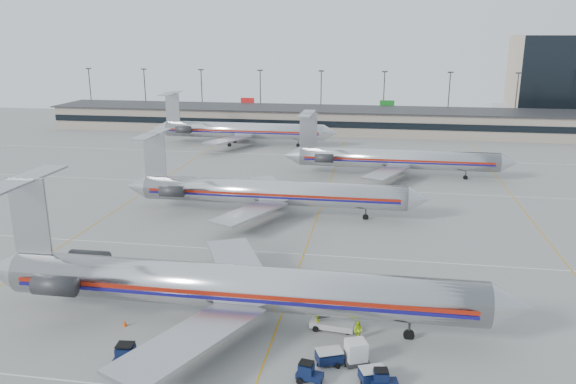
% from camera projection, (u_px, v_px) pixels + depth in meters
% --- Properties ---
extents(ground, '(260.00, 260.00, 0.00)m').
position_uv_depth(ground, '(290.00, 291.00, 57.31)').
color(ground, gray).
rests_on(ground, ground).
extents(apron_markings, '(160.00, 0.15, 0.02)m').
position_uv_depth(apron_markings, '(304.00, 254.00, 66.80)').
color(apron_markings, silver).
rests_on(apron_markings, ground).
extents(terminal, '(162.00, 17.00, 6.25)m').
position_uv_depth(terminal, '(349.00, 120.00, 149.49)').
color(terminal, gray).
rests_on(terminal, ground).
extents(light_mast_row, '(163.60, 0.40, 15.28)m').
position_uv_depth(light_mast_row, '(352.00, 94.00, 161.34)').
color(light_mast_row, '#38383D').
rests_on(light_mast_row, ground).
extents(distant_building, '(30.00, 20.00, 25.00)m').
position_uv_depth(distant_building, '(566.00, 79.00, 165.75)').
color(distant_building, tan).
rests_on(distant_building, ground).
extents(jet_foreground, '(49.64, 29.23, 12.99)m').
position_uv_depth(jet_foreground, '(229.00, 286.00, 49.76)').
color(jet_foreground, silver).
rests_on(jet_foreground, ground).
extents(jet_second_row, '(44.49, 26.20, 11.65)m').
position_uv_depth(jet_second_row, '(267.00, 192.00, 80.73)').
color(jet_second_row, silver).
rests_on(jet_second_row, ground).
extents(jet_third_row, '(42.13, 25.92, 11.52)m').
position_uv_depth(jet_third_row, '(392.00, 159.00, 102.45)').
color(jet_third_row, silver).
rests_on(jet_third_row, ground).
extents(jet_back_row, '(44.37, 27.29, 12.13)m').
position_uv_depth(jet_back_row, '(240.00, 130.00, 131.92)').
color(jet_back_row, silver).
rests_on(jet_back_row, ground).
extents(tug_left, '(2.62, 1.49, 2.05)m').
position_uv_depth(tug_left, '(128.00, 357.00, 43.89)').
color(tug_left, '#091232').
rests_on(tug_left, ground).
extents(tug_center, '(2.14, 1.34, 1.62)m').
position_uv_depth(tug_center, '(308.00, 373.00, 42.18)').
color(tug_center, '#091232').
rests_on(tug_center, ground).
extents(tug_right, '(2.11, 1.31, 1.60)m').
position_uv_depth(tug_right, '(383.00, 380.00, 41.28)').
color(tug_right, '#091232').
rests_on(tug_right, ground).
extents(cart_inner, '(2.28, 1.94, 1.09)m').
position_uv_depth(cart_inner, '(373.00, 375.00, 42.19)').
color(cart_inner, '#091232').
rests_on(cart_inner, ground).
extents(cart_outer, '(2.42, 2.07, 1.16)m').
position_uv_depth(cart_outer, '(329.00, 357.00, 44.51)').
color(cart_outer, '#091232').
rests_on(cart_outer, ground).
extents(uld_container, '(2.31, 2.14, 1.96)m').
position_uv_depth(uld_container, '(356.00, 352.00, 44.42)').
color(uld_container, '#2D2D30').
rests_on(uld_container, ground).
extents(belt_loader, '(4.68, 1.85, 2.43)m').
position_uv_depth(belt_loader, '(333.00, 323.00, 49.59)').
color(belt_loader, '#AAAAAA').
rests_on(belt_loader, ground).
extents(ramp_worker_near, '(0.71, 0.78, 1.79)m').
position_uv_depth(ramp_worker_near, '(318.00, 320.00, 49.66)').
color(ramp_worker_near, '#CBDF15').
rests_on(ramp_worker_near, ground).
extents(ramp_worker_far, '(1.05, 0.98, 1.73)m').
position_uv_depth(ramp_worker_far, '(358.00, 331.00, 47.93)').
color(ramp_worker_far, '#BFED16').
rests_on(ramp_worker_far, ground).
extents(cone_left, '(0.54, 0.54, 0.56)m').
position_uv_depth(cone_left, '(125.00, 323.00, 50.33)').
color(cone_left, '#DF4507').
rests_on(cone_left, ground).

